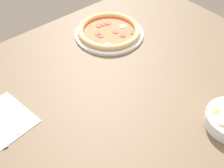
{
  "coord_description": "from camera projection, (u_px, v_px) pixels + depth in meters",
  "views": [
    {
      "loc": [
        0.56,
        0.61,
        1.57
      ],
      "look_at": [
        0.03,
        -0.02,
        0.78
      ],
      "focal_mm": 50.0,
      "sensor_mm": 36.0,
      "label": 1
    }
  ],
  "objects": [
    {
      "name": "dining_table",
      "position": [
        122.0,
        102.0,
        1.22
      ],
      "size": [
        1.37,
        1.09,
        0.76
      ],
      "color": "brown",
      "rests_on": "ground_plane"
    },
    {
      "name": "pizza",
      "position": [
        109.0,
        31.0,
        1.39
      ],
      "size": [
        0.31,
        0.31,
        0.04
      ],
      "color": "white",
      "rests_on": "dining_table"
    },
    {
      "name": "fork",
      "position": [
        7.0,
        117.0,
        1.05
      ],
      "size": [
        0.02,
        0.18,
        0.0
      ],
      "rotation": [
        0.0,
        0.0,
        1.56
      ],
      "color": "silver",
      "rests_on": "napkin"
    }
  ]
}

